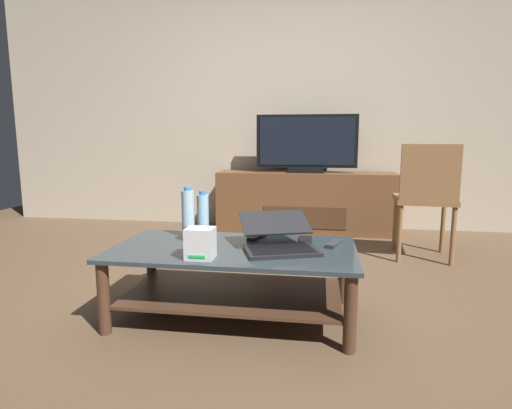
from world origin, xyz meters
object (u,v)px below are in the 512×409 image
Objects in this scene: tv_remote at (257,237)px; water_bottle_near at (188,214)px; dining_chair at (426,194)px; soundbar_remote at (334,244)px; laptop at (279,239)px; router_box at (200,243)px; water_bottle_far at (203,220)px; coffee_table at (234,269)px; media_cabinet at (305,202)px; television at (306,145)px; cell_phone at (305,240)px.

water_bottle_near is at bearing -155.01° from tv_remote.
soundbar_remote is at bearing -122.26° from dining_chair.
laptop is 0.41m from router_box.
router_box is 0.50× the size of water_bottle_far.
coffee_table is 4.37× the size of water_bottle_near.
dining_chair is at bearing -42.68° from media_cabinet.
tv_remote is at bearing 66.49° from coffee_table.
television reaches higher than water_bottle_near.
router_box is 0.23m from water_bottle_far.
laptop is at bearing -91.47° from television.
dining_chair is at bearing 47.64° from router_box.
water_bottle_far reaches higher than tv_remote.
cell_phone is at bearing 59.18° from laptop.
router_box is (-0.41, -2.36, -0.42)m from television.
television is 2.22m from water_bottle_far.
television is at bearing 91.77° from cell_phone.
cell_phone is 0.18m from soundbar_remote.
router_box is (-1.36, -1.50, -0.06)m from dining_chair.
laptop reaches higher than router_box.
water_bottle_near is at bearing -165.92° from soundbar_remote.
dining_chair reaches higher than coffee_table.
router_box is at bearing -138.46° from cell_phone.
television is at bearing 138.03° from dining_chair.
water_bottle_near is (-0.19, 0.41, 0.06)m from router_box.
tv_remote is 1.00× the size of soundbar_remote.
router_box is at bearing -64.88° from water_bottle_near.
dining_chair is at bearing 34.94° from water_bottle_near.
router_box is at bearing -148.31° from laptop.
tv_remote reaches higher than cell_phone.
television is (0.29, 2.13, 0.62)m from coffee_table.
dining_chair is at bearing -41.97° from television.
water_bottle_far reaches higher than media_cabinet.
dining_chair is 6.13× the size of router_box.
laptop is 0.41m from water_bottle_far.
television is 2.07m from water_bottle_near.
laptop is 0.25m from cell_phone.
television is 6.26× the size of tv_remote.
laptop is at bearing 31.69° from router_box.
coffee_table is 1.80m from dining_chair.
coffee_table is 2.69× the size of laptop.
cell_phone is (0.48, 0.43, -0.07)m from router_box.
coffee_table is at bearing -31.19° from water_bottle_near.
soundbar_remote is at bearing 23.66° from laptop.
coffee_table is at bearing 62.90° from router_box.
laptop is (0.24, -0.01, 0.17)m from coffee_table.
soundbar_remote is at bearing 9.28° from tv_remote.
water_bottle_near is at bearing -107.11° from television.
television reaches higher than router_box.
television reaches higher than soundbar_remote.
television is 1.10× the size of dining_chair.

